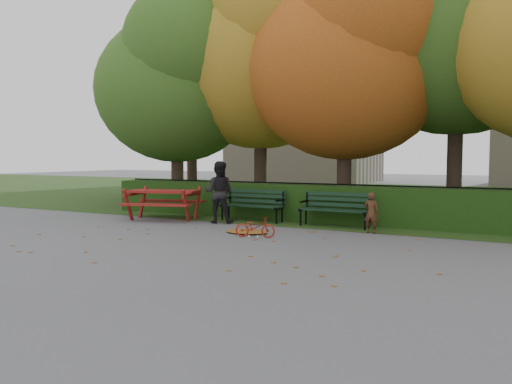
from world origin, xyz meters
The scene contains 18 objects.
ground centered at (0.00, 0.00, 0.00)m, with size 90.00×90.00×0.00m, color slate.
grass_strip centered at (0.00, 14.00, 0.01)m, with size 90.00×90.00×0.00m, color #213D16.
building_left centered at (-9.00, 26.00, 7.50)m, with size 10.00×7.00×15.00m, color #B4A28D.
hedge centered at (0.00, 4.50, 0.50)m, with size 13.00×0.90×1.00m, color black.
iron_fence centered at (0.00, 5.30, 0.54)m, with size 14.00×0.04×1.02m.
tree_a centered at (-5.19, 5.58, 4.52)m, with size 5.88×5.60×7.48m.
tree_b centered at (-2.44, 6.75, 5.40)m, with size 6.72×6.40×8.79m.
tree_c centered at (0.83, 5.96, 4.82)m, with size 6.30×6.00×8.00m.
tree_d centered at (3.88, 7.23, 5.98)m, with size 7.14×6.80×9.58m.
tree_f centered at (-7.13, 9.24, 5.69)m, with size 6.93×6.60×9.19m.
bench_left centered at (-1.30, 3.70, 0.52)m, with size 1.80×0.57×0.88m.
bench_right centered at (1.10, 3.70, 0.52)m, with size 1.80×0.57×0.88m.
picnic_table centered at (-3.75, 2.81, 0.66)m, with size 2.34×2.08×0.96m.
leaf_pile centered at (-0.38, 1.68, 0.04)m, with size 1.04×0.72×0.07m, color brown.
leaf_scatter centered at (0.00, 0.30, 0.01)m, with size 9.00×5.70×0.01m, color brown, non-canonical shape.
child centered at (2.21, 3.01, 0.49)m, with size 0.35×0.23×0.97m, color #452716.
adult centered at (-1.93, 2.90, 0.84)m, with size 0.81×0.63×1.68m, color black.
bicycle centered at (0.09, 1.22, 0.23)m, with size 0.31×0.89×0.47m, color #A01E0E.
Camera 1 is at (5.30, -8.48, 1.78)m, focal length 35.00 mm.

